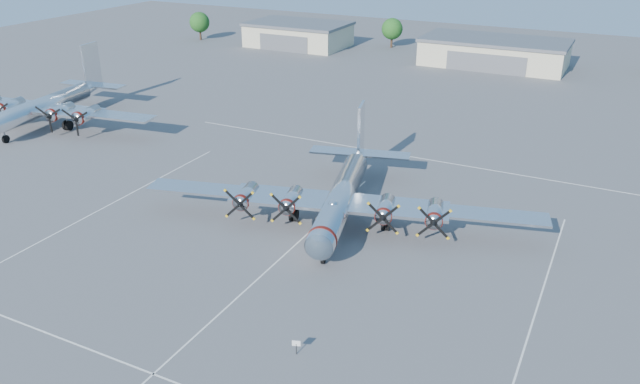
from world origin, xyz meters
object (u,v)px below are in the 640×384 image
at_px(hangar_center, 494,52).
at_px(info_placard, 296,345).
at_px(hangar_west, 298,34).
at_px(bomber_west, 51,124).
at_px(tree_west, 392,29).
at_px(main_bomber_b29, 342,218).
at_px(tree_far_west, 200,22).

height_order(hangar_center, info_placard, hangar_center).
distance_m(hangar_west, bomber_west, 68.10).
distance_m(hangar_west, tree_west, 21.61).
bearing_deg(main_bomber_b29, hangar_center, 76.85).
xyz_separation_m(hangar_center, main_bomber_b29, (1.53, -76.72, -2.71)).
bearing_deg(tree_west, main_bomber_b29, -72.62).
height_order(hangar_west, main_bomber_b29, hangar_west).
relative_size(tree_far_west, main_bomber_b29, 0.17).
distance_m(hangar_west, tree_far_west, 25.36).
relative_size(hangar_west, tree_west, 3.40).
height_order(hangar_center, bomber_west, hangar_center).
relative_size(hangar_west, tree_far_west, 3.40).
height_order(tree_west, info_placard, tree_west).
height_order(tree_far_west, info_placard, tree_far_west).
bearing_deg(tree_far_west, main_bomber_b29, -45.49).
height_order(hangar_west, tree_west, tree_west).
bearing_deg(info_placard, main_bomber_b29, 87.92).
bearing_deg(main_bomber_b29, hangar_west, 106.95).
height_order(main_bomber_b29, info_placard, main_bomber_b29).
xyz_separation_m(hangar_west, hangar_center, (45.00, -0.00, -0.00)).
bearing_deg(tree_far_west, hangar_west, 9.01).
xyz_separation_m(tree_west, bomber_west, (-24.86, -75.91, -4.22)).
bearing_deg(tree_west, bomber_west, -108.14).
relative_size(hangar_center, info_placard, 24.75).
bearing_deg(hangar_center, bomber_west, -126.30).
relative_size(hangar_west, main_bomber_b29, 0.57).
distance_m(tree_west, info_placard, 110.79).
bearing_deg(hangar_west, hangar_center, -0.00).
relative_size(hangar_center, bomber_west, 0.77).
bearing_deg(tree_far_west, hangar_center, 3.24).
height_order(main_bomber_b29, bomber_west, bomber_west).
distance_m(tree_far_west, bomber_west, 67.14).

